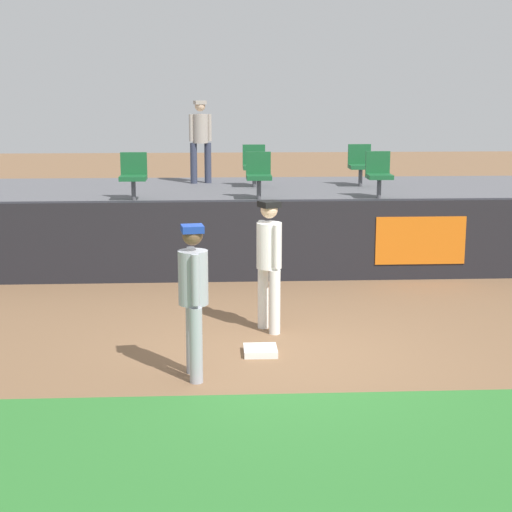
# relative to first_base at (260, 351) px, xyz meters

# --- Properties ---
(ground_plane) EXTENTS (60.00, 60.00, 0.00)m
(ground_plane) POSITION_rel_first_base_xyz_m (0.27, -0.14, -0.04)
(ground_plane) COLOR brown
(grass_foreground_strip) EXTENTS (18.00, 2.80, 0.01)m
(grass_foreground_strip) POSITION_rel_first_base_xyz_m (0.27, -2.73, -0.04)
(grass_foreground_strip) COLOR #2D722D
(grass_foreground_strip) RESTS_ON ground_plane
(first_base) EXTENTS (0.40, 0.40, 0.08)m
(first_base) POSITION_rel_first_base_xyz_m (0.00, 0.00, 0.00)
(first_base) COLOR white
(first_base) RESTS_ON ground_plane
(player_fielder_home) EXTENTS (0.44, 0.56, 1.73)m
(player_fielder_home) POSITION_rel_first_base_xyz_m (0.17, 0.96, 0.96)
(player_fielder_home) COLOR white
(player_fielder_home) RESTS_ON ground_plane
(player_runner_visitor) EXTENTS (0.37, 0.48, 1.72)m
(player_runner_visitor) POSITION_rel_first_base_xyz_m (-0.78, -0.77, 0.96)
(player_runner_visitor) COLOR #9EA3AD
(player_runner_visitor) RESTS_ON ground_plane
(field_wall) EXTENTS (18.00, 0.26, 1.33)m
(field_wall) POSITION_rel_first_base_xyz_m (0.29, 3.82, 0.62)
(field_wall) COLOR black
(field_wall) RESTS_ON ground_plane
(bleacher_platform) EXTENTS (18.00, 4.80, 1.16)m
(bleacher_platform) POSITION_rel_first_base_xyz_m (0.27, 6.39, 0.54)
(bleacher_platform) COLOR #59595E
(bleacher_platform) RESTS_ON ground_plane
(seat_front_left) EXTENTS (0.47, 0.44, 0.84)m
(seat_front_left) POSITION_rel_first_base_xyz_m (-1.97, 5.26, 1.59)
(seat_front_left) COLOR #4C4C51
(seat_front_left) RESTS_ON bleacher_platform
(seat_back_right) EXTENTS (0.46, 0.44, 0.84)m
(seat_back_right) POSITION_rel_first_base_xyz_m (2.44, 7.06, 1.59)
(seat_back_right) COLOR #4C4C51
(seat_back_right) RESTS_ON bleacher_platform
(seat_back_center) EXTENTS (0.45, 0.44, 0.84)m
(seat_back_center) POSITION_rel_first_base_xyz_m (0.28, 7.06, 1.59)
(seat_back_center) COLOR #4C4C51
(seat_back_center) RESTS_ON bleacher_platform
(seat_front_center) EXTENTS (0.45, 0.44, 0.84)m
(seat_front_center) POSITION_rel_first_base_xyz_m (0.27, 5.26, 1.59)
(seat_front_center) COLOR #4C4C51
(seat_front_center) RESTS_ON bleacher_platform
(seat_front_right) EXTENTS (0.44, 0.44, 0.84)m
(seat_front_right) POSITION_rel_first_base_xyz_m (2.45, 5.26, 1.59)
(seat_front_right) COLOR #4C4C51
(seat_front_right) RESTS_ON bleacher_platform
(spectator_hooded) EXTENTS (0.46, 0.39, 1.70)m
(spectator_hooded) POSITION_rel_first_base_xyz_m (-0.80, 7.74, 2.11)
(spectator_hooded) COLOR #33384C
(spectator_hooded) RESTS_ON bleacher_platform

